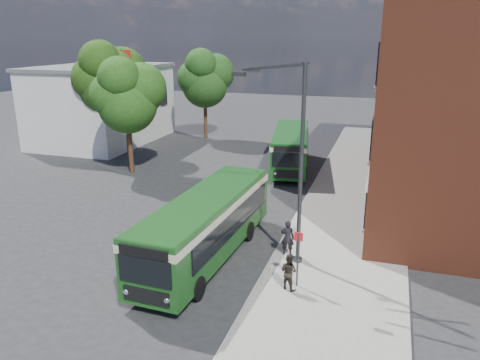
% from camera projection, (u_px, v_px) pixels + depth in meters
% --- Properties ---
extents(ground, '(120.00, 120.00, 0.00)m').
position_uv_depth(ground, '(208.00, 233.00, 24.78)').
color(ground, '#252527').
rests_on(ground, ground).
extents(pavement, '(6.00, 48.00, 0.15)m').
position_uv_depth(pavement, '(355.00, 197.00, 29.99)').
color(pavement, gray).
rests_on(pavement, ground).
extents(kerb_line, '(0.12, 48.00, 0.01)m').
position_uv_depth(kerb_line, '(308.00, 194.00, 30.90)').
color(kerb_line, beige).
rests_on(kerb_line, ground).
extents(white_building, '(9.40, 13.40, 7.30)m').
position_uv_depth(white_building, '(103.00, 104.00, 45.32)').
color(white_building, silver).
rests_on(white_building, ground).
extents(flagpole, '(0.95, 0.10, 9.00)m').
position_uv_depth(flagpole, '(125.00, 99.00, 38.78)').
color(flagpole, '#323537').
rests_on(flagpole, ground).
extents(street_lamp, '(2.96, 2.38, 9.00)m').
position_uv_depth(street_lamp, '(293.00, 162.00, 20.13)').
color(street_lamp, '#323537').
rests_on(street_lamp, ground).
extents(bus_stop_sign, '(0.35, 0.08, 2.52)m').
position_uv_depth(bus_stop_sign, '(298.00, 256.00, 18.88)').
color(bus_stop_sign, '#323537').
rests_on(bus_stop_sign, ground).
extents(bus_front, '(3.08, 10.90, 3.02)m').
position_uv_depth(bus_front, '(206.00, 221.00, 21.52)').
color(bus_front, '#194C19').
rests_on(bus_front, ground).
extents(bus_rear, '(4.15, 10.01, 3.02)m').
position_uv_depth(bus_rear, '(291.00, 146.00, 36.25)').
color(bus_rear, '#145218').
rests_on(bus_rear, ground).
extents(pedestrian_a, '(0.65, 0.45, 1.72)m').
position_uv_depth(pedestrian_a, '(287.00, 238.00, 21.77)').
color(pedestrian_a, black).
rests_on(pedestrian_a, pavement).
extents(pedestrian_b, '(0.91, 0.83, 1.54)m').
position_uv_depth(pedestrian_b, '(289.00, 272.00, 18.84)').
color(pedestrian_b, black).
rests_on(pedestrian_b, pavement).
extents(tree_left, '(5.14, 4.89, 8.68)m').
position_uv_depth(tree_left, '(127.00, 95.00, 33.98)').
color(tree_left, '#3B2315').
rests_on(tree_left, ground).
extents(tree_mid, '(5.76, 5.48, 9.73)m').
position_uv_depth(tree_mid, '(108.00, 78.00, 38.81)').
color(tree_mid, '#3B2315').
rests_on(tree_mid, ground).
extents(tree_right, '(5.27, 5.01, 8.90)m').
position_uv_depth(tree_right, '(205.00, 78.00, 45.72)').
color(tree_right, '#3B2315').
rests_on(tree_right, ground).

